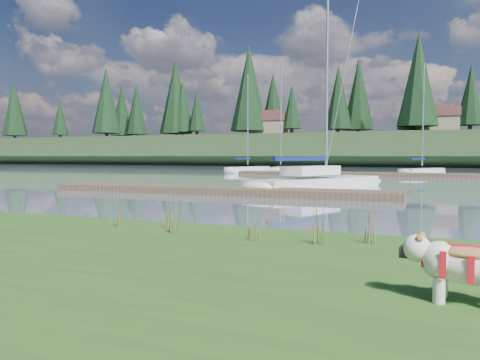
% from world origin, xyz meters
% --- Properties ---
extents(ground, '(200.00, 200.00, 0.00)m').
position_xyz_m(ground, '(0.00, 30.00, 0.00)').
color(ground, gray).
rests_on(ground, ground).
extents(ridge, '(200.00, 20.00, 5.00)m').
position_xyz_m(ridge, '(0.00, 73.00, 2.50)').
color(ridge, '#203519').
rests_on(ridge, ground).
extents(bulldog, '(1.00, 0.49, 0.59)m').
position_xyz_m(bulldog, '(5.12, -5.03, 0.72)').
color(bulldog, silver).
rests_on(bulldog, bank).
extents(sailboat_main, '(5.79, 9.86, 14.15)m').
position_xyz_m(sailboat_main, '(-0.17, 14.35, 0.42)').
color(sailboat_main, silver).
rests_on(sailboat_main, ground).
extents(dock_near, '(16.00, 2.00, 0.30)m').
position_xyz_m(dock_near, '(-4.00, 9.00, 0.15)').
color(dock_near, '#4C3D2C').
rests_on(dock_near, ground).
extents(dock_far, '(26.00, 2.20, 0.30)m').
position_xyz_m(dock_far, '(2.00, 30.00, 0.15)').
color(dock_far, '#4C3D2C').
rests_on(dock_far, ground).
extents(sailboat_bg_0, '(3.02, 6.86, 9.92)m').
position_xyz_m(sailboat_bg_0, '(-12.02, 34.82, 0.33)').
color(sailboat_bg_0, silver).
rests_on(sailboat_bg_0, ground).
extents(sailboat_bg_1, '(2.72, 7.43, 10.96)m').
position_xyz_m(sailboat_bg_1, '(-8.96, 35.35, 0.33)').
color(sailboat_bg_1, silver).
rests_on(sailboat_bg_1, ground).
extents(sailboat_bg_2, '(4.13, 6.28, 9.85)m').
position_xyz_m(sailboat_bg_2, '(4.49, 34.64, 0.33)').
color(sailboat_bg_2, silver).
rests_on(sailboat_bg_2, ground).
extents(weed_0, '(0.17, 0.14, 0.65)m').
position_xyz_m(weed_0, '(0.28, -2.19, 0.62)').
color(weed_0, '#475B23').
rests_on(weed_0, bank).
extents(weed_1, '(0.17, 0.14, 0.54)m').
position_xyz_m(weed_1, '(0.69, -2.67, 0.58)').
color(weed_1, '#475B23').
rests_on(weed_1, bank).
extents(weed_2, '(0.17, 0.14, 0.79)m').
position_xyz_m(weed_2, '(3.27, -2.72, 0.68)').
color(weed_2, '#475B23').
rests_on(weed_2, bank).
extents(weed_3, '(0.17, 0.14, 0.57)m').
position_xyz_m(weed_3, '(-0.72, -2.41, 0.59)').
color(weed_3, '#475B23').
rests_on(weed_3, bank).
extents(weed_4, '(0.17, 0.14, 0.42)m').
position_xyz_m(weed_4, '(2.24, -2.84, 0.52)').
color(weed_4, '#475B23').
rests_on(weed_4, bank).
extents(weed_5, '(0.17, 0.14, 0.68)m').
position_xyz_m(weed_5, '(3.94, -2.35, 0.63)').
color(weed_5, '#475B23').
rests_on(weed_5, bank).
extents(mud_lip, '(60.00, 0.50, 0.14)m').
position_xyz_m(mud_lip, '(0.00, -1.60, 0.07)').
color(mud_lip, '#33281C').
rests_on(mud_lip, ground).
extents(conifer_0, '(5.72, 5.72, 14.15)m').
position_xyz_m(conifer_0, '(-55.00, 67.00, 12.64)').
color(conifer_0, '#382619').
rests_on(conifer_0, ridge).
extents(conifer_1, '(4.40, 4.40, 11.30)m').
position_xyz_m(conifer_1, '(-40.00, 71.00, 11.28)').
color(conifer_1, '#382619').
rests_on(conifer_1, ridge).
extents(conifer_2, '(6.60, 6.60, 16.05)m').
position_xyz_m(conifer_2, '(-25.00, 68.00, 13.54)').
color(conifer_2, '#382619').
rests_on(conifer_2, ridge).
extents(conifer_3, '(4.84, 4.84, 12.25)m').
position_xyz_m(conifer_3, '(-10.00, 72.00, 11.74)').
color(conifer_3, '#382619').
rests_on(conifer_3, ridge).
extents(conifer_4, '(6.16, 6.16, 15.10)m').
position_xyz_m(conifer_4, '(3.00, 66.00, 13.09)').
color(conifer_4, '#382619').
rests_on(conifer_4, ridge).
extents(house_0, '(6.30, 5.30, 4.65)m').
position_xyz_m(house_0, '(-22.00, 70.00, 7.31)').
color(house_0, gray).
rests_on(house_0, ridge).
extents(house_1, '(6.30, 5.30, 4.65)m').
position_xyz_m(house_1, '(6.00, 71.00, 7.31)').
color(house_1, gray).
rests_on(house_1, ridge).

